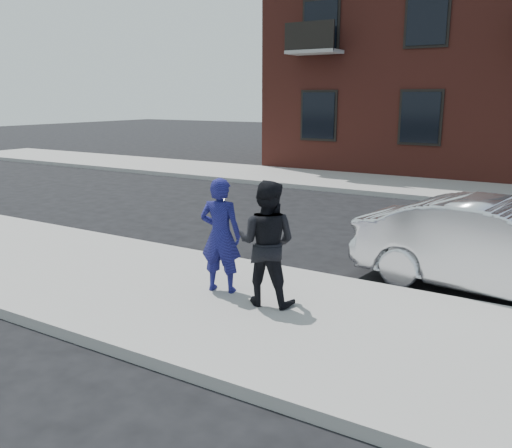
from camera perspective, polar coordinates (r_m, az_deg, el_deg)
The scene contains 6 objects.
ground at distance 6.75m, azimuth 17.80°, elevation -12.68°, with size 100.00×100.00×0.00m, color black.
near_sidewalk at distance 6.49m, azimuth 17.30°, elevation -12.97°, with size 50.00×3.50×0.15m, color gray.
near_curb at distance 8.12m, azimuth 20.50°, elevation -7.83°, with size 50.00×0.10×0.15m, color #999691.
silver_sedan at distance 8.72m, azimuth 24.42°, elevation -2.45°, with size 1.48×4.24×1.40m, color silver.
man_hoodie at distance 7.66m, azimuth -3.75°, elevation -1.19°, with size 0.68×0.54×1.65m.
man_peacoat at distance 7.17m, azimuth 1.12°, elevation -2.02°, with size 0.92×0.77×1.68m.
Camera 1 is at (1.28, -5.97, 2.87)m, focal length 38.00 mm.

